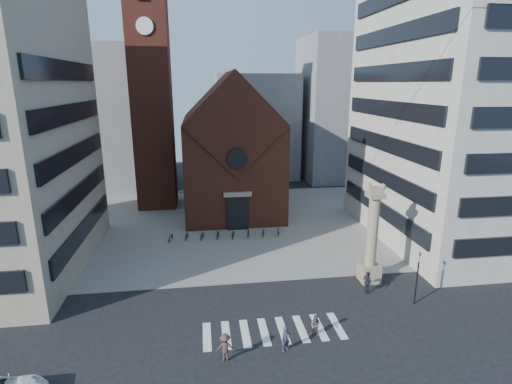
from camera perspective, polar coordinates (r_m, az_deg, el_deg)
ground at (r=31.52m, az=0.45°, el=-16.24°), size 120.00×120.00×0.00m
piazza at (r=48.61m, az=-2.83°, el=-4.51°), size 46.00×30.00×0.05m
zebra_crossing at (r=29.12m, az=2.50°, el=-19.21°), size 10.20×3.20×0.01m
church at (r=52.45m, az=-3.55°, el=5.95°), size 12.00×16.65×18.00m
campanile at (r=54.90m, az=-14.73°, el=14.04°), size 5.50×5.50×31.20m
building_right at (r=47.63m, az=28.77°, el=12.90°), size 18.00×22.00×32.00m
bg_block_left at (r=68.69m, az=-21.76°, el=9.66°), size 16.00×14.00×22.00m
bg_block_mid at (r=72.64m, az=-0.04°, el=9.40°), size 14.00×12.00×18.00m
bg_block_right at (r=73.45m, az=13.02°, el=11.43°), size 16.00×14.00×24.00m
lion_column at (r=35.20m, az=16.18°, el=-7.07°), size 1.63×1.60×8.68m
traffic_light at (r=33.32m, az=22.03°, el=-11.13°), size 0.13×0.16×4.30m
pedestrian_0 at (r=26.98m, az=4.27°, el=-20.19°), size 0.73×0.62×1.70m
pedestrian_1 at (r=28.51m, az=8.54°, el=-18.35°), size 0.94×0.88×1.54m
pedestrian_2 at (r=34.23m, az=15.63°, el=-12.34°), size 0.69×1.18×1.88m
pedestrian_3 at (r=26.22m, az=-4.40°, el=-21.23°), size 1.20×0.74×1.81m
scooter_0 at (r=44.16m, az=-12.07°, el=-6.30°), size 0.89×1.74×0.87m
scooter_1 at (r=44.04m, az=-9.88°, el=-6.17°), size 0.75×1.67×0.97m
scooter_2 at (r=44.02m, az=-7.68°, el=-6.16°), size 0.89×1.74×0.87m
scooter_3 at (r=44.03m, az=-5.48°, el=-6.01°), size 0.75×1.67×0.97m
scooter_4 at (r=44.14m, az=-3.29°, el=-5.98°), size 0.89×1.74×0.87m
scooter_5 at (r=44.27m, az=-1.11°, el=-5.82°), size 0.75×1.67×0.97m
scooter_6 at (r=44.51m, az=1.05°, el=-5.77°), size 0.89×1.74×0.87m
scooter_7 at (r=44.77m, az=3.18°, el=-5.60°), size 0.75×1.67×0.97m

